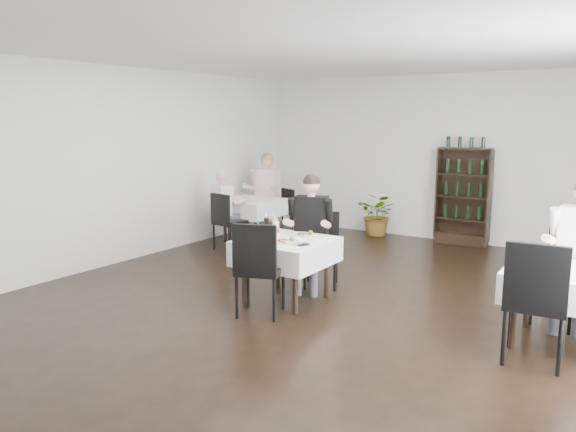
% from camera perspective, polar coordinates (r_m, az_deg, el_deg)
% --- Properties ---
extents(room_shell, '(9.00, 9.00, 9.00)m').
position_cam_1_polar(room_shell, '(6.54, 2.00, 3.58)').
color(room_shell, black).
rests_on(room_shell, ground).
extents(wine_shelf, '(0.90, 0.28, 1.75)m').
position_cam_1_polar(wine_shelf, '(10.35, 17.35, 1.83)').
color(wine_shelf, black).
rests_on(wine_shelf, ground).
extents(main_table, '(1.03, 1.03, 0.77)m').
position_cam_1_polar(main_table, '(6.84, -0.20, -3.59)').
color(main_table, black).
rests_on(main_table, ground).
extents(left_table, '(0.98, 0.98, 0.77)m').
position_cam_1_polar(left_table, '(10.21, -3.77, 0.87)').
color(left_table, black).
rests_on(left_table, ground).
extents(right_table, '(0.98, 0.98, 0.77)m').
position_cam_1_polar(right_table, '(6.11, 25.89, -6.28)').
color(right_table, black).
rests_on(right_table, ground).
extents(potted_tree, '(0.77, 0.68, 0.82)m').
position_cam_1_polar(potted_tree, '(10.82, 9.17, 0.16)').
color(potted_tree, '#286021').
rests_on(potted_tree, ground).
extents(main_chair_far, '(0.60, 0.60, 0.98)m').
position_cam_1_polar(main_chair_far, '(7.52, 3.44, -2.85)').
color(main_chair_far, black).
rests_on(main_chair_far, ground).
extents(main_chair_near, '(0.64, 0.64, 1.09)m').
position_cam_1_polar(main_chair_near, '(6.29, -3.06, -4.82)').
color(main_chair_near, black).
rests_on(main_chair_near, ground).
extents(left_chair_far, '(0.52, 0.53, 0.88)m').
position_cam_1_polar(left_chair_far, '(10.82, -0.50, 0.76)').
color(left_chair_far, black).
rests_on(left_chair_far, ground).
extents(left_chair_near, '(0.52, 0.52, 0.98)m').
position_cam_1_polar(left_chair_near, '(9.53, -6.32, -0.19)').
color(left_chair_near, black).
rests_on(left_chair_near, ground).
extents(right_chair_far, '(0.56, 0.57, 1.02)m').
position_cam_1_polar(right_chair_far, '(6.79, 26.23, -5.08)').
color(right_chair_far, black).
rests_on(right_chair_far, ground).
extents(right_chair_near, '(0.57, 0.57, 1.15)m').
position_cam_1_polar(right_chair_near, '(5.52, 23.88, -7.37)').
color(right_chair_near, black).
rests_on(right_chair_near, ground).
extents(diner_main, '(0.65, 0.70, 1.52)m').
position_cam_1_polar(diner_main, '(7.25, 2.25, -0.75)').
color(diner_main, '#43434B').
rests_on(diner_main, ground).
extents(diner_left_far, '(0.62, 0.64, 1.58)m').
position_cam_1_polar(diner_left_far, '(10.60, -2.32, 2.83)').
color(diner_left_far, '#43434B').
rests_on(diner_left_far, ground).
extents(diner_left_near, '(0.58, 0.62, 1.35)m').
position_cam_1_polar(diner_left_near, '(9.75, -6.37, 1.38)').
color(diner_left_near, '#43434B').
rests_on(diner_left_near, ground).
extents(plate_far, '(0.25, 0.25, 0.07)m').
position_cam_1_polar(plate_far, '(6.98, 1.77, -1.93)').
color(plate_far, white).
rests_on(plate_far, main_table).
extents(plate_near, '(0.31, 0.31, 0.08)m').
position_cam_1_polar(plate_near, '(6.62, -0.20, -2.57)').
color(plate_near, white).
rests_on(plate_near, main_table).
extents(pilsner_dark, '(0.07, 0.07, 0.29)m').
position_cam_1_polar(pilsner_dark, '(6.96, -2.21, -1.11)').
color(pilsner_dark, black).
rests_on(pilsner_dark, main_table).
extents(pilsner_lager, '(0.07, 0.07, 0.28)m').
position_cam_1_polar(pilsner_lager, '(7.03, -1.43, -1.04)').
color(pilsner_lager, gold).
rests_on(pilsner_lager, main_table).
extents(coke_bottle, '(0.06, 0.06, 0.25)m').
position_cam_1_polar(coke_bottle, '(6.90, -1.16, -1.37)').
color(coke_bottle, silver).
rests_on(coke_bottle, main_table).
extents(napkin_cutlery, '(0.22, 0.20, 0.02)m').
position_cam_1_polar(napkin_cutlery, '(6.53, 1.28, -2.85)').
color(napkin_cutlery, black).
rests_on(napkin_cutlery, main_table).
extents(pepper_mill, '(0.05, 0.05, 0.11)m').
position_cam_1_polar(pepper_mill, '(6.08, 26.29, -4.39)').
color(pepper_mill, black).
rests_on(pepper_mill, right_table).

